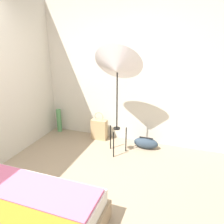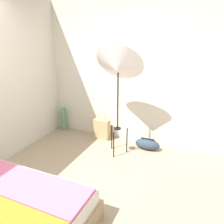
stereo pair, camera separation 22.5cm
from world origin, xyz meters
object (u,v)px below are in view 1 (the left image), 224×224
Objects in this scene: tote_bag at (99,129)px; paper_roll at (59,120)px; duffel_bag at (146,143)px; photo_umbrella at (117,68)px.

tote_bag reaches higher than paper_roll.
tote_bag reaches higher than duffel_bag.
paper_roll is at bearing 162.67° from photo_umbrella.
duffel_bag is at bearing 34.95° from photo_umbrella.
tote_bag is 0.96m from duffel_bag.
duffel_bag is at bearing -4.51° from tote_bag.
tote_bag is 0.95m from paper_roll.
duffel_bag is 0.91× the size of paper_roll.
paper_roll is (-1.44, 0.45, -1.24)m from photo_umbrella.
photo_umbrella is at bearing -17.33° from paper_roll.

